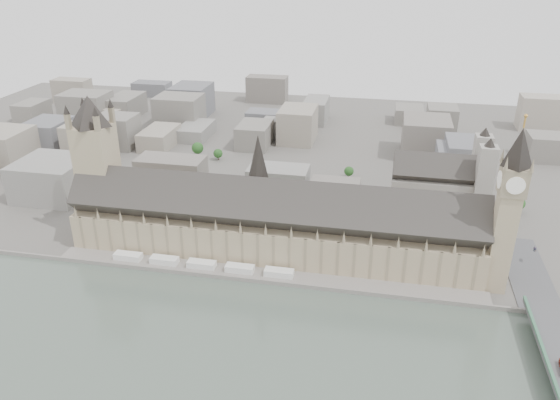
% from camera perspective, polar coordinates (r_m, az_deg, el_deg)
% --- Properties ---
extents(ground, '(900.00, 900.00, 0.00)m').
position_cam_1_polar(ground, '(348.32, -1.50, -7.37)').
color(ground, '#595651').
rests_on(ground, ground).
extents(embankment_wall, '(600.00, 1.50, 3.00)m').
position_cam_1_polar(embankment_wall, '(335.25, -2.08, -8.49)').
color(embankment_wall, slate).
rests_on(embankment_wall, ground).
extents(river_terrace, '(270.00, 15.00, 2.00)m').
position_cam_1_polar(river_terrace, '(341.63, -1.78, -7.89)').
color(river_terrace, slate).
rests_on(river_terrace, ground).
extents(terrace_tents, '(118.00, 7.00, 4.00)m').
position_cam_1_polar(terrace_tents, '(350.51, -8.20, -6.66)').
color(terrace_tents, white).
rests_on(terrace_tents, river_terrace).
extents(palace_of_westminster, '(265.00, 40.73, 55.44)m').
position_cam_1_polar(palace_of_westminster, '(353.69, -0.84, -2.59)').
color(palace_of_westminster, gray).
rests_on(palace_of_westminster, ground).
extents(elizabeth_tower, '(17.00, 17.00, 107.50)m').
position_cam_1_polar(elizabeth_tower, '(329.09, 22.85, -0.03)').
color(elizabeth_tower, gray).
rests_on(elizabeth_tower, ground).
extents(victoria_tower, '(30.00, 30.00, 100.00)m').
position_cam_1_polar(victoria_tower, '(388.20, -18.60, 3.88)').
color(victoria_tower, gray).
rests_on(victoria_tower, ground).
extents(central_tower, '(13.00, 13.00, 48.00)m').
position_cam_1_polar(central_tower, '(346.69, -2.27, 3.21)').
color(central_tower, gray).
rests_on(central_tower, ground).
extents(westminster_abbey, '(68.00, 36.00, 64.00)m').
position_cam_1_polar(westminster_abbey, '(416.64, 16.52, 1.10)').
color(westminster_abbey, gray).
rests_on(westminster_abbey, ground).
extents(city_skyline_inland, '(720.00, 360.00, 38.00)m').
position_cam_1_polar(city_skyline_inland, '(561.45, 4.06, 7.53)').
color(city_skyline_inland, gray).
rests_on(city_skyline_inland, ground).
extents(park_trees, '(110.00, 30.00, 15.00)m').
position_cam_1_polar(park_trees, '(397.57, -1.01, -1.78)').
color(park_trees, '#163E16').
rests_on(park_trees, ground).
extents(car_approach, '(2.82, 4.75, 1.29)m').
position_cam_1_polar(car_approach, '(385.52, 25.08, -4.68)').
color(car_approach, gray).
rests_on(car_approach, westminster_bridge).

